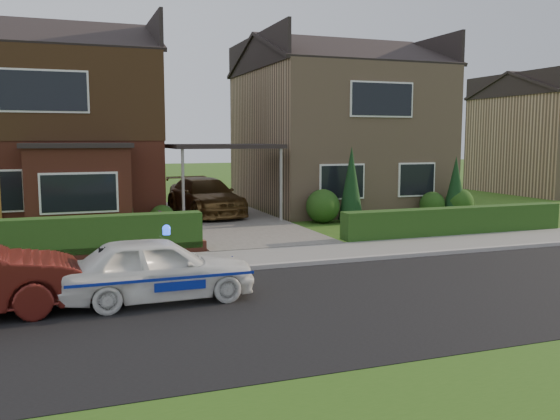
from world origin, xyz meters
name	(u,v)px	position (x,y,z in m)	size (l,w,h in m)	color
ground	(371,299)	(0.00, 0.00, 0.00)	(120.00, 120.00, 0.00)	#2D5516
road	(371,299)	(0.00, 0.00, 0.00)	(60.00, 6.00, 0.02)	black
kerb	(308,263)	(0.00, 3.05, 0.06)	(60.00, 0.16, 0.12)	#9E9993
sidewalk	(292,256)	(0.00, 4.10, 0.05)	(60.00, 2.00, 0.10)	slate
driveway	(223,220)	(0.00, 11.00, 0.06)	(3.80, 12.00, 0.12)	#666059
house_left	(49,115)	(-5.78, 13.90, 3.81)	(7.50, 9.53, 7.25)	brown
house_right	(335,122)	(5.80, 13.99, 3.66)	(7.50, 8.06, 7.25)	#A28263
carport_link	(223,147)	(0.00, 10.95, 2.66)	(3.80, 3.00, 2.77)	black
dwarf_wall	(46,257)	(-5.80, 5.30, 0.18)	(7.70, 0.25, 0.36)	brown
hedge_left	(47,263)	(-5.80, 5.45, 0.00)	(7.50, 0.55, 0.90)	black
hedge_right	(455,237)	(5.80, 5.35, 0.00)	(7.50, 0.55, 0.80)	black
shrub_left_mid	(112,214)	(-4.00, 9.30, 0.66)	(1.32, 1.32, 1.32)	black
shrub_left_near	(162,218)	(-2.40, 9.60, 0.42)	(0.84, 0.84, 0.84)	black
shrub_right_near	(323,206)	(3.20, 9.40, 0.60)	(1.20, 1.20, 1.20)	black
shrub_right_mid	(432,204)	(7.80, 9.50, 0.48)	(0.96, 0.96, 0.96)	black
shrub_right_far	(459,203)	(8.80, 9.20, 0.54)	(1.08, 1.08, 1.08)	black
conifer_a	(351,186)	(4.20, 9.20, 1.30)	(0.90, 0.90, 2.60)	black
conifer_b	(455,188)	(8.60, 9.20, 1.10)	(0.90, 0.90, 2.20)	black
neighbour_right	(554,145)	(20.00, 16.00, 2.60)	(6.50, 7.00, 5.20)	#A28263
police_car	(158,269)	(-3.77, 1.20, 0.60)	(3.25, 3.55, 1.37)	white
driveway_car	(205,197)	(-0.40, 12.16, 0.81)	(1.92, 4.72, 1.37)	brown
potted_plant_b	(172,229)	(-2.50, 7.17, 0.41)	(0.37, 0.45, 0.83)	gray
potted_plant_c	(164,223)	(-2.50, 8.70, 0.38)	(0.43, 0.43, 0.76)	gray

